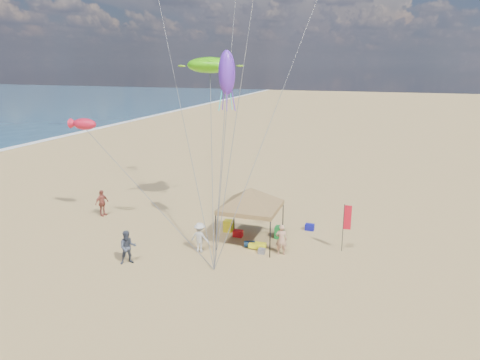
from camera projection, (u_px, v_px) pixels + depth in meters
The scene contains 18 objects.
ground at pixel (220, 277), 20.63m from camera, with size 280.00×280.00×0.00m, color tan.
canopy_tent at pixel (251, 190), 23.69m from camera, with size 6.07×6.07×3.74m.
feather_flag at pixel (346, 220), 22.93m from camera, with size 0.41×0.05×2.66m.
cooler_red at pixel (238, 234), 25.33m from camera, with size 0.54×0.38×0.38m, color red.
cooler_blue at pixel (310, 227), 26.32m from camera, with size 0.54×0.38×0.38m, color #11128E.
bag_navy at pixel (250, 244), 23.89m from camera, with size 0.36×0.36×0.60m, color #0E253F.
bag_orange at pixel (247, 215), 28.38m from camera, with size 0.36×0.36×0.60m, color orange.
chair_green at pixel (279, 232), 25.10m from camera, with size 0.50×0.50×0.70m, color #188731.
chair_yellow at pixel (228, 226), 26.08m from camera, with size 0.50×0.50×0.70m, color yellow.
crate_grey at pixel (262, 251), 23.10m from camera, with size 0.34×0.30×0.28m, color slate.
beach_cart at pixel (257, 245), 23.67m from camera, with size 0.90×0.50×0.24m, color yellow.
person_near_a at pixel (281, 240), 22.83m from camera, with size 0.61×0.40×1.67m, color tan.
person_near_b at pixel (128, 247), 21.77m from camera, with size 0.86×0.67×1.76m, color #3D4353.
person_near_c at pixel (200, 237), 23.17m from camera, with size 1.06×0.61×1.64m, color beige.
person_far_a at pixel (102, 203), 28.65m from camera, with size 1.03×0.43×1.76m, color #A24C3E.
turtle_kite at pixel (210, 65), 26.10m from camera, with size 2.84×2.27×0.95m, color #48CC09.
fish_kite at pixel (85, 124), 26.19m from camera, with size 1.57×0.78×0.70m, color red.
squid_kite at pixel (227, 73), 21.85m from camera, with size 0.86×0.86×2.23m, color #662AD0.
Camera 1 is at (6.86, -17.42, 9.86)m, focal length 32.49 mm.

